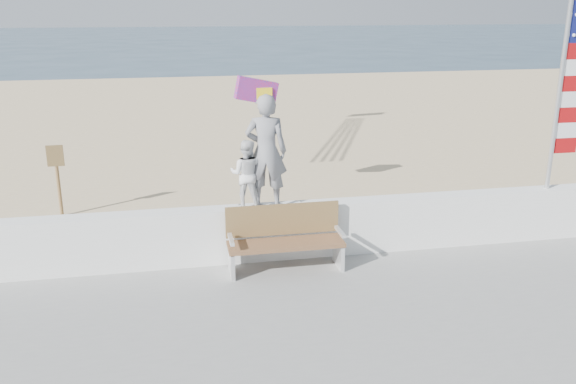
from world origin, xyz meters
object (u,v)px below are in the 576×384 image
at_px(bench, 285,238).
at_px(child, 246,174).
at_px(flag, 568,78).
at_px(adult, 266,151).

bearing_deg(bench, child, 138.96).
bearing_deg(child, bench, 158.62).
xyz_separation_m(child, bench, (0.52, -0.45, -0.94)).
xyz_separation_m(child, flag, (5.41, -0.00, 1.37)).
bearing_deg(flag, child, 180.00).
bearing_deg(child, adult, -160.34).
height_order(adult, flag, flag).
relative_size(adult, bench, 0.99).
bearing_deg(adult, bench, 128.87).
xyz_separation_m(bench, flag, (4.89, 0.45, 2.30)).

